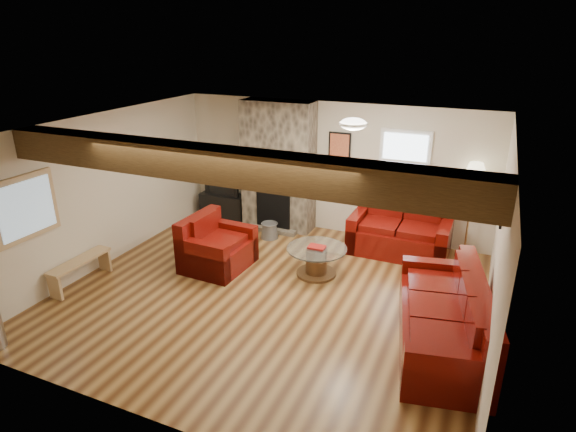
% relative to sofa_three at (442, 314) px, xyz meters
% --- Properties ---
extents(room, '(8.00, 8.00, 8.00)m').
position_rel_sofa_three_xyz_m(room, '(-2.48, 0.27, 0.80)').
color(room, '#502E15').
rests_on(room, ground).
extents(floor, '(6.00, 6.00, 0.00)m').
position_rel_sofa_three_xyz_m(floor, '(-2.48, 0.27, -0.45)').
color(floor, '#502E15').
rests_on(floor, ground).
extents(oak_beam, '(6.00, 0.36, 0.38)m').
position_rel_sofa_three_xyz_m(oak_beam, '(-2.48, -0.98, 1.86)').
color(oak_beam, '#35230F').
rests_on(oak_beam, room).
extents(chimney_breast, '(1.40, 0.67, 2.50)m').
position_rel_sofa_three_xyz_m(chimney_breast, '(-3.48, 2.76, 0.77)').
color(chimney_breast, '#39332C').
rests_on(chimney_breast, floor).
extents(back_window, '(0.90, 0.08, 1.10)m').
position_rel_sofa_three_xyz_m(back_window, '(-1.13, 2.98, 1.10)').
color(back_window, white).
rests_on(back_window, room).
extents(hatch_window, '(0.08, 1.00, 0.90)m').
position_rel_sofa_three_xyz_m(hatch_window, '(-5.44, -1.23, 1.00)').
color(hatch_window, tan).
rests_on(hatch_window, room).
extents(ceiling_dome, '(0.40, 0.40, 0.18)m').
position_rel_sofa_three_xyz_m(ceiling_dome, '(-1.58, 1.17, 1.99)').
color(ceiling_dome, white).
rests_on(ceiling_dome, room).
extents(artwork_back, '(0.42, 0.06, 0.52)m').
position_rel_sofa_three_xyz_m(artwork_back, '(-2.33, 2.98, 1.25)').
color(artwork_back, black).
rests_on(artwork_back, room).
extents(artwork_right, '(0.06, 0.55, 0.42)m').
position_rel_sofa_three_xyz_m(artwork_right, '(0.48, 0.57, 1.30)').
color(artwork_right, black).
rests_on(artwork_right, room).
extents(sofa_three, '(1.40, 2.45, 0.89)m').
position_rel_sofa_three_xyz_m(sofa_three, '(0.00, 0.00, 0.00)').
color(sofa_three, '#4B0A05').
rests_on(sofa_three, floor).
extents(loveseat, '(1.71, 0.99, 0.90)m').
position_rel_sofa_three_xyz_m(loveseat, '(-1.02, 2.50, 0.01)').
color(loveseat, '#4B0A05').
rests_on(loveseat, floor).
extents(armchair_red, '(0.99, 1.11, 0.87)m').
position_rel_sofa_three_xyz_m(armchair_red, '(-3.66, 0.73, -0.01)').
color(armchair_red, '#4B0A05').
rests_on(armchair_red, floor).
extents(coffee_table, '(0.96, 0.96, 0.50)m').
position_rel_sofa_three_xyz_m(coffee_table, '(-2.06, 1.13, -0.21)').
color(coffee_table, '#462D16').
rests_on(coffee_table, floor).
extents(tv_cabinet, '(0.99, 0.40, 0.50)m').
position_rel_sofa_three_xyz_m(tv_cabinet, '(-4.76, 2.80, -0.20)').
color(tv_cabinet, black).
rests_on(tv_cabinet, floor).
extents(television, '(0.78, 0.10, 0.45)m').
position_rel_sofa_three_xyz_m(television, '(-4.76, 2.80, 0.28)').
color(television, black).
rests_on(television, tv_cabinet).
extents(floor_lamp, '(0.43, 0.43, 1.68)m').
position_rel_sofa_three_xyz_m(floor_lamp, '(0.07, 2.82, 0.99)').
color(floor_lamp, '#B08449').
rests_on(floor_lamp, floor).
extents(pine_bench, '(0.25, 1.09, 0.41)m').
position_rel_sofa_three_xyz_m(pine_bench, '(-5.31, -0.62, -0.24)').
color(pine_bench, tan).
rests_on(pine_bench, floor).
extents(coal_bucket, '(0.33, 0.33, 0.31)m').
position_rel_sofa_three_xyz_m(coal_bucket, '(-3.40, 2.16, -0.29)').
color(coal_bucket, slate).
rests_on(coal_bucket, floor).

